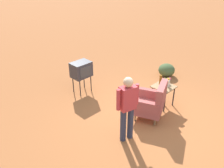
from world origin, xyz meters
name	(u,v)px	position (x,y,z in m)	size (l,w,h in m)	color
ground_plane	(148,120)	(0.00, 0.00, 0.00)	(60.00, 60.00, 0.00)	#AD6033
armchair	(152,102)	(-0.14, -0.03, 0.50)	(1.01, 1.02, 1.06)	#937047
side_table	(163,89)	(-0.87, -0.18, 0.55)	(0.56, 0.56, 0.64)	black
tv_on_stand	(81,70)	(0.30, -2.46, 0.78)	(0.60, 0.45, 1.03)	black
person_standing	(127,106)	(0.95, 0.07, 0.94)	(0.55, 0.30, 1.64)	#2D3347
bottle_tall_amber	(160,80)	(-0.87, -0.31, 0.79)	(0.07, 0.07, 0.30)	brown
soda_can_blue	(169,82)	(-1.08, -0.17, 0.70)	(0.07, 0.07, 0.12)	blue
bottle_wine_green	(165,84)	(-0.75, -0.09, 0.80)	(0.07, 0.07, 0.32)	#1E5623
flower_vase	(168,82)	(-0.94, -0.09, 0.79)	(0.15, 0.09, 0.27)	silver
shrub_mid	(167,70)	(-2.65, -1.23, 0.23)	(0.59, 0.59, 0.46)	#475B33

